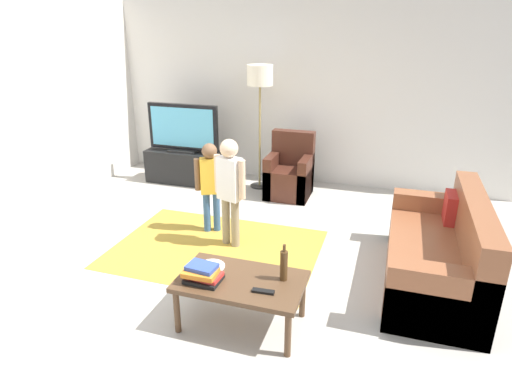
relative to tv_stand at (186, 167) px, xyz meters
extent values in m
plane|color=#B2ADA3|center=(1.68, -2.30, -0.24)|extent=(7.80, 7.80, 0.00)
cube|color=silver|center=(1.68, 0.70, 1.11)|extent=(6.00, 0.12, 2.70)
cube|color=#B28C33|center=(1.28, -1.88, -0.24)|extent=(2.20, 1.60, 0.01)
cube|color=black|center=(0.00, 0.00, 0.01)|extent=(1.20, 0.44, 0.50)
cube|color=black|center=(0.00, -0.05, -0.14)|extent=(1.10, 0.32, 0.03)
cube|color=black|center=(0.00, -0.02, 0.27)|extent=(0.44, 0.28, 0.03)
cube|color=black|center=(0.00, -0.02, 0.63)|extent=(1.10, 0.07, 0.68)
cube|color=#59B2D8|center=(0.00, -0.06, 0.63)|extent=(1.00, 0.01, 0.58)
cube|color=brown|center=(3.47, -1.86, -0.03)|extent=(0.80, 1.80, 0.42)
cube|color=brown|center=(3.77, -1.86, 0.19)|extent=(0.20, 1.80, 0.86)
cube|color=brown|center=(3.47, -2.66, 0.06)|extent=(0.80, 0.20, 0.60)
cube|color=brown|center=(3.47, -1.06, 0.06)|extent=(0.80, 0.20, 0.60)
cube|color=#B22823|center=(3.62, -1.31, 0.32)|extent=(0.10, 0.32, 0.32)
cube|color=#472319|center=(1.65, -0.10, -0.03)|extent=(0.60, 0.60, 0.42)
cube|color=#472319|center=(1.65, 0.12, 0.21)|extent=(0.60, 0.16, 0.90)
cube|color=#472319|center=(1.41, -0.10, 0.06)|extent=(0.12, 0.60, 0.60)
cube|color=#472319|center=(1.89, -0.10, 0.06)|extent=(0.12, 0.60, 0.60)
cylinder|color=#262626|center=(1.14, 0.15, -0.23)|extent=(0.28, 0.28, 0.02)
cylinder|color=#99844C|center=(1.14, 0.15, 0.52)|extent=(0.03, 0.03, 1.50)
cylinder|color=silver|center=(1.14, 0.15, 1.40)|extent=(0.36, 0.36, 0.28)
cylinder|color=#33598C|center=(1.01, -1.49, 0.00)|extent=(0.08, 0.08, 0.48)
cylinder|color=#33598C|center=(1.11, -1.44, 0.00)|extent=(0.08, 0.08, 0.48)
cube|color=gold|center=(1.06, -1.47, 0.44)|extent=(0.26, 0.21, 0.41)
sphere|color=brown|center=(1.06, -1.47, 0.74)|extent=(0.17, 0.17, 0.17)
cylinder|color=brown|center=(0.93, -1.53, 0.47)|extent=(0.06, 0.06, 0.37)
cylinder|color=brown|center=(1.20, -1.40, 0.47)|extent=(0.06, 0.06, 0.37)
cylinder|color=gray|center=(1.34, -1.70, 0.03)|extent=(0.09, 0.09, 0.54)
cylinder|color=gray|center=(1.46, -1.74, 0.03)|extent=(0.09, 0.09, 0.54)
cube|color=white|center=(1.40, -1.72, 0.53)|extent=(0.29, 0.22, 0.47)
sphere|color=beige|center=(1.40, -1.72, 0.86)|extent=(0.19, 0.19, 0.19)
cylinder|color=beige|center=(1.24, -1.67, 0.55)|extent=(0.07, 0.07, 0.42)
cylinder|color=beige|center=(1.55, -1.77, 0.55)|extent=(0.07, 0.07, 0.42)
cube|color=#513823|center=(1.98, -2.99, 0.16)|extent=(1.00, 0.60, 0.04)
cylinder|color=#513823|center=(1.53, -3.24, -0.05)|extent=(0.05, 0.05, 0.38)
cylinder|color=#513823|center=(2.43, -3.24, -0.05)|extent=(0.05, 0.05, 0.38)
cylinder|color=#513823|center=(1.53, -2.74, -0.05)|extent=(0.05, 0.05, 0.38)
cylinder|color=#513823|center=(2.43, -2.74, -0.05)|extent=(0.05, 0.05, 0.38)
cube|color=black|center=(1.71, -3.10, 0.19)|extent=(0.28, 0.22, 0.03)
cube|color=red|center=(1.71, -3.10, 0.22)|extent=(0.29, 0.19, 0.03)
cube|color=orange|center=(1.69, -3.12, 0.26)|extent=(0.26, 0.19, 0.04)
cube|color=#334CA5|center=(1.69, -3.10, 0.30)|extent=(0.24, 0.18, 0.03)
cylinder|color=#4C3319|center=(2.30, -2.89, 0.30)|extent=(0.06, 0.06, 0.25)
cylinder|color=#4C3319|center=(2.30, -2.89, 0.46)|extent=(0.02, 0.02, 0.06)
cube|color=black|center=(2.20, -3.11, 0.19)|extent=(0.17, 0.06, 0.02)
cylinder|color=white|center=(1.68, -2.89, 0.18)|extent=(0.22, 0.22, 0.02)
cube|color=silver|center=(1.70, -2.89, 0.19)|extent=(0.12, 0.11, 0.01)
camera|label=1|loc=(3.01, -5.80, 2.07)|focal=30.83mm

